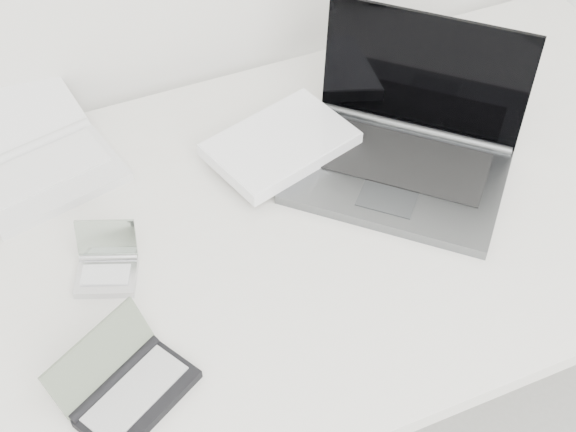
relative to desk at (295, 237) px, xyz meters
name	(u,v)px	position (x,y,z in m)	size (l,w,h in m)	color
desk	(295,237)	(0.00, 0.00, 0.00)	(1.60, 0.80, 0.73)	white
laptop_large	(370,146)	(0.17, 0.07, 0.09)	(0.53, 0.46, 0.24)	#5A5D5F
netbook_open_white	(37,159)	(-0.36, 0.29, 0.06)	(0.30, 0.35, 0.07)	white
pda_silver	(107,266)	(-0.31, 0.01, 0.06)	(0.12, 0.12, 0.08)	silver
palmtop_charcoal	(128,387)	(-0.34, -0.21, 0.06)	(0.21, 0.19, 0.08)	black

